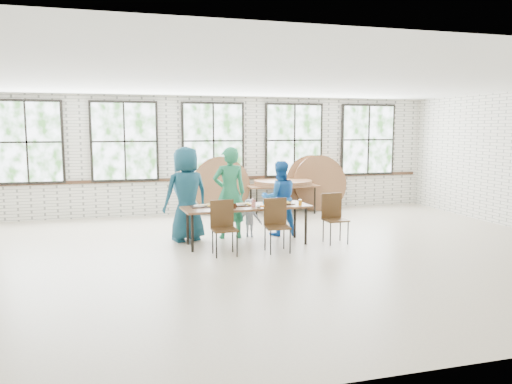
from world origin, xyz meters
TOP-DOWN VIEW (x-y plane):
  - room at (0.00, 4.44)m, footprint 12.00×12.00m
  - dining_table at (-0.08, 0.77)m, footprint 2.45×0.95m
  - chair_near_left at (-0.65, 0.19)m, footprint 0.43×0.42m
  - chair_near_right at (0.31, 0.15)m, footprint 0.45×0.44m
  - chair_spare at (1.59, 0.51)m, footprint 0.43×0.41m
  - adult_teal at (-1.13, 1.42)m, footprint 1.04×0.83m
  - adult_green at (-0.26, 1.42)m, footprint 0.67×0.45m
  - toddler at (0.15, 1.42)m, footprint 0.57×0.45m
  - adult_blue at (0.79, 1.42)m, footprint 0.78×0.63m
  - storage_table at (1.70, 3.88)m, footprint 1.84×0.84m
  - tabletop_clutter at (0.01, 0.74)m, footprint 2.07×0.60m
  - round_tops_stacked at (1.70, 3.88)m, footprint 1.50×1.50m
  - round_tops_leaning at (1.88, 4.14)m, footprint 4.18×0.45m

SIDE VIEW (x-z plane):
  - toddler at x=0.15m, z-range 0.00..0.77m
  - chair_near_left at x=-0.65m, z-range 0.08..1.03m
  - chair_near_right at x=0.31m, z-range 0.08..1.03m
  - chair_spare at x=1.59m, z-range 0.08..1.03m
  - storage_table at x=1.70m, z-range 0.32..1.06m
  - dining_table at x=-0.08m, z-range 0.32..1.06m
  - round_tops_leaning at x=1.88m, z-range 0.00..1.47m
  - tabletop_clutter at x=0.01m, z-range 0.71..0.82m
  - adult_blue at x=0.79m, z-range 0.00..1.53m
  - round_tops_stacked at x=1.70m, z-range 0.74..0.87m
  - adult_green at x=-0.26m, z-range 0.00..1.83m
  - adult_teal at x=-1.13m, z-range 0.00..1.85m
  - room at x=0.00m, z-range -4.17..7.83m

